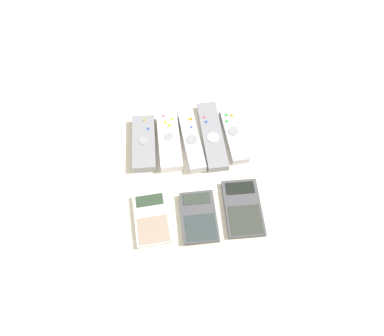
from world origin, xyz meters
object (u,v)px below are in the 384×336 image
at_px(remote_3, 212,135).
at_px(remote_1, 169,141).
at_px(calculator_0, 152,219).
at_px(calculator_1, 198,217).
at_px(remote_0, 144,143).
at_px(remote_2, 191,141).
at_px(calculator_2, 243,208).
at_px(remote_4, 234,135).

bearing_deg(remote_3, remote_1, -177.59).
distance_m(calculator_0, calculator_1, 0.11).
height_order(remote_0, calculator_1, remote_0).
relative_size(calculator_0, calculator_1, 1.05).
bearing_deg(remote_2, calculator_2, -68.36).
relative_size(remote_4, calculator_1, 1.33).
xyz_separation_m(remote_2, calculator_0, (-0.12, -0.20, -0.01)).
distance_m(remote_2, remote_3, 0.06).
bearing_deg(remote_0, remote_3, 3.67).
bearing_deg(remote_1, remote_2, -4.39).
bearing_deg(remote_4, calculator_1, -121.93).
relative_size(remote_1, remote_2, 0.92).
bearing_deg(calculator_2, remote_0, 138.50).
bearing_deg(calculator_0, calculator_2, -2.56).
height_order(calculator_1, calculator_2, calculator_1).
xyz_separation_m(remote_0, calculator_2, (0.22, -0.21, -0.00)).
distance_m(remote_1, remote_2, 0.06).
height_order(calculator_0, calculator_1, calculator_1).
relative_size(remote_2, remote_4, 1.11).
bearing_deg(remote_0, remote_1, 0.45).
distance_m(remote_3, calculator_2, 0.22).
xyz_separation_m(remote_3, remote_4, (0.06, -0.01, 0.00)).
bearing_deg(remote_1, calculator_2, -52.96).
bearing_deg(remote_3, calculator_1, -107.33).
relative_size(remote_0, remote_2, 0.88).
bearing_deg(remote_4, calculator_2, -96.68).
distance_m(remote_3, calculator_0, 0.27).
height_order(remote_3, remote_4, same).
xyz_separation_m(remote_0, calculator_0, (0.01, -0.21, -0.01)).
bearing_deg(remote_3, remote_2, -169.61).
bearing_deg(calculator_2, remote_3, 102.98).
height_order(remote_4, calculator_1, remote_4).
relative_size(remote_0, remote_4, 0.98).
xyz_separation_m(remote_0, remote_2, (0.12, -0.01, 0.00)).
height_order(remote_1, remote_4, remote_1).
bearing_deg(remote_4, remote_3, 171.21).
distance_m(remote_4, calculator_1, 0.25).
relative_size(remote_2, calculator_0, 1.40).
relative_size(remote_0, calculator_1, 1.30).
bearing_deg(remote_3, calculator_2, -79.83).
distance_m(remote_1, remote_4, 0.17).
bearing_deg(remote_4, calculator_0, -140.12).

